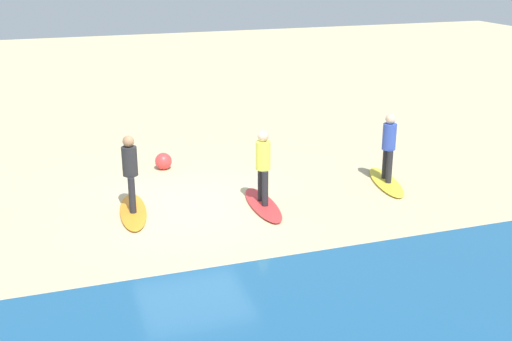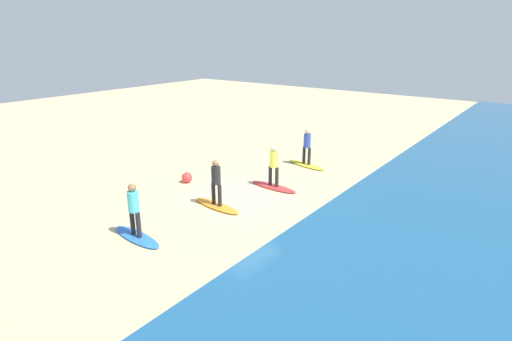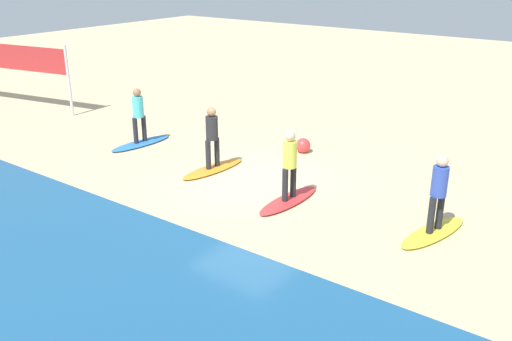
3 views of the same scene
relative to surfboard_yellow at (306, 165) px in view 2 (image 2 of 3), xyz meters
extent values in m
plane|color=#CCB789|center=(4.80, -0.10, -0.04)|extent=(60.00, 60.00, 0.00)
ellipsoid|color=yellow|center=(0.00, 0.00, 0.00)|extent=(1.00, 2.17, 0.09)
cylinder|color=#232328|center=(0.03, 0.16, 0.43)|extent=(0.14, 0.14, 0.78)
cylinder|color=#232328|center=(-0.03, -0.16, 0.43)|extent=(0.14, 0.14, 0.78)
cylinder|color=#334CAD|center=(0.00, 0.00, 1.14)|extent=(0.32, 0.32, 0.62)
sphere|color=beige|center=(0.00, 0.00, 1.56)|extent=(0.24, 0.24, 0.24)
ellipsoid|color=red|center=(3.29, 0.41, 0.00)|extent=(0.65, 2.12, 0.09)
cylinder|color=#232328|center=(3.29, 0.57, 0.43)|extent=(0.14, 0.14, 0.78)
cylinder|color=#232328|center=(3.28, 0.25, 0.43)|extent=(0.14, 0.14, 0.78)
cylinder|color=#E0E04C|center=(3.29, 0.41, 1.14)|extent=(0.32, 0.32, 0.62)
sphere|color=beige|center=(3.29, 0.41, 1.56)|extent=(0.24, 0.24, 0.24)
ellipsoid|color=orange|center=(6.04, -0.10, 0.00)|extent=(0.76, 2.15, 0.09)
cylinder|color=#232328|center=(6.06, 0.05, 0.43)|extent=(0.14, 0.14, 0.78)
cylinder|color=#232328|center=(6.03, -0.26, 0.43)|extent=(0.14, 0.14, 0.78)
cylinder|color=#262628|center=(6.04, -0.10, 1.14)|extent=(0.32, 0.32, 0.62)
sphere|color=#9E704C|center=(6.04, -0.10, 1.56)|extent=(0.24, 0.24, 0.24)
ellipsoid|color=blue|center=(9.22, -0.46, 0.00)|extent=(0.75, 2.14, 0.09)
cylinder|color=#232328|center=(9.24, -0.30, 0.43)|extent=(0.14, 0.14, 0.78)
cylinder|color=#232328|center=(9.21, -0.62, 0.43)|extent=(0.14, 0.14, 0.78)
cylinder|color=#4CC6D1|center=(9.22, -0.46, 1.14)|extent=(0.32, 0.32, 0.62)
sphere|color=#9E704C|center=(9.22, -0.46, 1.56)|extent=(0.24, 0.24, 0.24)
sphere|color=#E53838|center=(4.88, -2.76, 0.17)|extent=(0.43, 0.43, 0.43)
camera|label=1|loc=(7.55, 12.63, 5.32)|focal=44.71mm
camera|label=2|loc=(16.09, 9.06, 5.78)|focal=29.33mm
camera|label=3|loc=(-3.15, 10.43, 5.33)|focal=39.21mm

